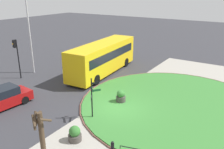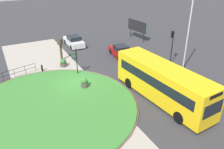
# 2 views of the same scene
# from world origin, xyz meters

# --- Properties ---
(ground) EXTENTS (120.00, 120.00, 0.00)m
(ground) POSITION_xyz_m (0.00, 0.00, 0.00)
(ground) COLOR #333338
(sidewalk_paving) EXTENTS (32.00, 7.70, 0.02)m
(sidewalk_paving) POSITION_xyz_m (0.00, -2.15, 0.01)
(sidewalk_paving) COLOR #9E998E
(sidewalk_paving) RESTS_ON ground
(grass_island) EXTENTS (14.88, 14.88, 0.10)m
(grass_island) POSITION_xyz_m (3.00, -3.53, 0.05)
(grass_island) COLOR #387A33
(grass_island) RESTS_ON ground
(grass_kerb_ring) EXTENTS (15.19, 15.19, 0.11)m
(grass_kerb_ring) POSITION_xyz_m (3.00, -3.53, 0.06)
(grass_kerb_ring) COLOR brown
(grass_kerb_ring) RESTS_ON ground
(signpost_directional) EXTENTS (1.02, 0.56, 3.02)m
(signpost_directional) POSITION_xyz_m (-2.17, 0.72, 1.75)
(signpost_directional) COLOR black
(signpost_directional) RESTS_ON ground
(bollard_foreground) EXTENTS (0.20, 0.20, 0.81)m
(bollard_foreground) POSITION_xyz_m (-4.73, -2.55, 0.42)
(bollard_foreground) COLOR black
(bollard_foreground) RESTS_ON ground
(railing_grass_edge) EXTENTS (1.29, 4.66, 1.02)m
(railing_grass_edge) POSITION_xyz_m (-4.42, -5.54, 0.66)
(railing_grass_edge) COLOR black
(railing_grass_edge) RESTS_ON ground
(bus_yellow) EXTENTS (10.55, 3.34, 3.30)m
(bus_yellow) POSITION_xyz_m (6.30, 5.74, 1.77)
(bus_yellow) COLOR yellow
(bus_yellow) RESTS_ON ground
(car_near_lane) EXTENTS (4.30, 2.17, 1.56)m
(car_near_lane) POSITION_xyz_m (-4.46, 7.61, 0.70)
(car_near_lane) COLOR maroon
(car_near_lane) RESTS_ON ground
(car_far_lane) EXTENTS (4.51, 1.94, 1.51)m
(car_far_lane) POSITION_xyz_m (-11.42, 3.62, 0.69)
(car_far_lane) COLOR silver
(car_far_lane) RESTS_ON ground
(traffic_light_near) EXTENTS (0.49, 0.31, 4.02)m
(traffic_light_near) POSITION_xyz_m (0.20, 11.96, 2.94)
(traffic_light_near) COLOR black
(traffic_light_near) RESTS_ON ground
(lamppost_tall) EXTENTS (0.32, 0.32, 8.59)m
(lamppost_tall) POSITION_xyz_m (2.26, 12.21, 4.59)
(lamppost_tall) COLOR #B7B7BC
(lamppost_tall) RESTS_ON ground
(billboard_left) EXTENTS (4.23, 0.62, 3.06)m
(billboard_left) POSITION_xyz_m (-9.58, 13.44, 2.13)
(billboard_left) COLOR black
(billboard_left) RESTS_ON ground
(planter_near_signpost) EXTENTS (0.80, 0.80, 0.99)m
(planter_near_signpost) POSITION_xyz_m (-4.91, 0.01, 0.45)
(planter_near_signpost) COLOR #47423D
(planter_near_signpost) RESTS_ON ground
(planter_kerbside) EXTENTS (0.76, 0.76, 1.07)m
(planter_kerbside) POSITION_xyz_m (1.05, 0.35, 0.49)
(planter_kerbside) COLOR #47423D
(planter_kerbside) RESTS_ON ground
(street_tree_bare) EXTENTS (0.95, 0.97, 2.74)m
(street_tree_bare) POSITION_xyz_m (-6.99, 0.42, 1.56)
(street_tree_bare) COLOR #423323
(street_tree_bare) RESTS_ON ground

